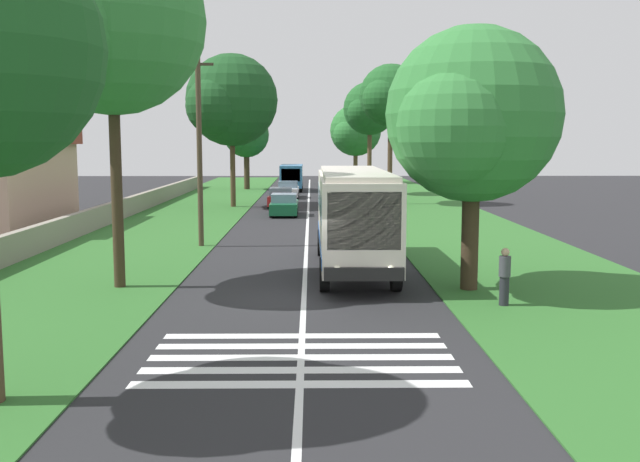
# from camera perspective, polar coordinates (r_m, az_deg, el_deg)

# --- Properties ---
(ground) EXTENTS (160.00, 160.00, 0.00)m
(ground) POSITION_cam_1_polar(r_m,az_deg,el_deg) (22.32, -1.27, -5.33)
(ground) COLOR #262628
(grass_verge_left) EXTENTS (120.00, 8.00, 0.04)m
(grass_verge_left) POSITION_cam_1_polar(r_m,az_deg,el_deg) (38.05, -13.48, -0.34)
(grass_verge_left) COLOR #2D6628
(grass_verge_left) RESTS_ON ground
(grass_verge_right) EXTENTS (120.00, 8.00, 0.04)m
(grass_verge_right) POSITION_cam_1_polar(r_m,az_deg,el_deg) (37.95, 11.45, -0.30)
(grass_verge_right) COLOR #2D6628
(grass_verge_right) RESTS_ON ground
(centre_line) EXTENTS (110.00, 0.16, 0.01)m
(centre_line) POSITION_cam_1_polar(r_m,az_deg,el_deg) (37.11, -1.03, -0.35)
(centre_line) COLOR silver
(centre_line) RESTS_ON ground
(coach_bus) EXTENTS (11.16, 2.62, 3.73)m
(coach_bus) POSITION_cam_1_polar(r_m,az_deg,el_deg) (26.94, 2.66, 1.42)
(coach_bus) COLOR silver
(coach_bus) RESTS_ON ground
(zebra_crossing) EXTENTS (4.05, 6.80, 0.01)m
(zebra_crossing) POSITION_cam_1_polar(r_m,az_deg,el_deg) (16.38, -1.50, -9.93)
(zebra_crossing) COLOR silver
(zebra_crossing) RESTS_ON ground
(trailing_car_0) EXTENTS (4.30, 1.78, 1.43)m
(trailing_car_0) POSITION_cam_1_polar(r_m,az_deg,el_deg) (47.20, -2.84, 2.04)
(trailing_car_0) COLOR #145933
(trailing_car_0) RESTS_ON ground
(trailing_car_1) EXTENTS (4.30, 1.78, 1.43)m
(trailing_car_1) POSITION_cam_1_polar(r_m,az_deg,el_deg) (53.49, -3.12, 2.63)
(trailing_car_1) COLOR #B21E1E
(trailing_car_1) RESTS_ON ground
(trailing_car_2) EXTENTS (4.30, 1.78, 1.43)m
(trailing_car_2) POSITION_cam_1_polar(r_m,az_deg,el_deg) (62.16, -2.52, 3.25)
(trailing_car_2) COLOR silver
(trailing_car_2) RESTS_ON ground
(trailing_minibus_0) EXTENTS (6.00, 2.14, 2.53)m
(trailing_minibus_0) POSITION_cam_1_polar(r_m,az_deg,el_deg) (70.72, -2.26, 4.42)
(trailing_minibus_0) COLOR teal
(trailing_minibus_0) RESTS_ON ground
(roadside_tree_left_1) EXTENTS (7.11, 6.01, 11.58)m
(roadside_tree_left_1) POSITION_cam_1_polar(r_m,az_deg,el_deg) (24.53, -16.70, 15.35)
(roadside_tree_left_1) COLOR #3D2D1E
(roadside_tree_left_1) RESTS_ON grass_verge_left
(roadside_tree_left_2) EXTENTS (8.21, 6.65, 11.07)m
(roadside_tree_left_2) POSITION_cam_1_polar(r_m,az_deg,el_deg) (53.75, -7.09, 9.98)
(roadside_tree_left_2) COLOR #4C3826
(roadside_tree_left_2) RESTS_ON grass_verge_left
(roadside_tree_left_3) EXTENTS (5.09, 4.52, 7.70)m
(roadside_tree_left_3) POSITION_cam_1_polar(r_m,az_deg,el_deg) (73.21, -5.89, 7.46)
(roadside_tree_left_3) COLOR #3D2D1E
(roadside_tree_left_3) RESTS_ON grass_verge_left
(roadside_tree_right_0) EXTENTS (5.43, 4.75, 10.08)m
(roadside_tree_right_0) POSITION_cam_1_polar(r_m,az_deg,el_deg) (65.83, 3.86, 9.50)
(roadside_tree_right_0) COLOR brown
(roadside_tree_right_0) RESTS_ON grass_verge_right
(roadside_tree_right_1) EXTENTS (6.70, 5.90, 8.98)m
(roadside_tree_right_1) POSITION_cam_1_polar(r_m,az_deg,el_deg) (84.13, 2.74, 7.83)
(roadside_tree_right_1) COLOR brown
(roadside_tree_right_1) RESTS_ON grass_verge_right
(roadside_tree_right_2) EXTENTS (6.34, 5.55, 8.37)m
(roadside_tree_right_2) POSITION_cam_1_polar(r_m,az_deg,el_deg) (23.47, 11.64, 8.65)
(roadside_tree_right_2) COLOR #3D2D1E
(roadside_tree_right_2) RESTS_ON grass_verge_right
(roadside_tree_right_3) EXTENTS (5.85, 4.70, 10.56)m
(roadside_tree_right_3) POSITION_cam_1_polar(r_m,az_deg,el_deg) (55.73, 5.46, 10.42)
(roadside_tree_right_3) COLOR #4C3826
(roadside_tree_right_3) RESTS_ON grass_verge_right
(utility_pole) EXTENTS (0.24, 1.40, 8.77)m
(utility_pole) POSITION_cam_1_polar(r_m,az_deg,el_deg) (33.30, -9.49, 6.59)
(utility_pole) COLOR #473828
(utility_pole) RESTS_ON grass_verge_left
(roadside_wall) EXTENTS (70.00, 0.40, 1.18)m
(roadside_wall) POSITION_cam_1_polar(r_m,az_deg,el_deg) (43.64, -16.41, 1.30)
(roadside_wall) COLOR gray
(roadside_wall) RESTS_ON grass_verge_left
(pedestrian) EXTENTS (0.34, 0.34, 1.69)m
(pedestrian) POSITION_cam_1_polar(r_m,az_deg,el_deg) (21.72, 14.34, -3.46)
(pedestrian) COLOR #26262D
(pedestrian) RESTS_ON grass_verge_right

